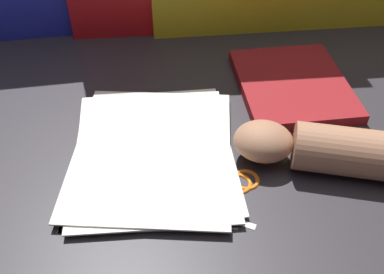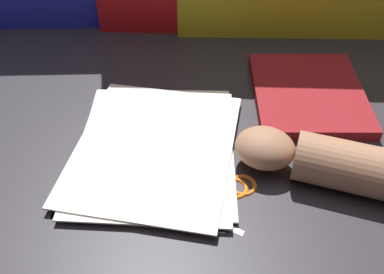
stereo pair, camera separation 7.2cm
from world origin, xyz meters
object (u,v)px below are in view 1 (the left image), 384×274
object	(u,v)px
paper_stack	(152,152)
hand_forearm	(334,150)
book_closed	(292,85)
scissors	(229,166)

from	to	relation	value
paper_stack	hand_forearm	bearing A→B (deg)	-8.36
book_closed	scissors	world-z (taller)	book_closed
paper_stack	scissors	distance (m)	0.13
paper_stack	book_closed	distance (m)	0.33
hand_forearm	book_closed	bearing A→B (deg)	94.05
book_closed	hand_forearm	bearing A→B (deg)	-85.95
book_closed	scissors	distance (m)	0.26
book_closed	hand_forearm	world-z (taller)	hand_forearm
paper_stack	book_closed	world-z (taller)	book_closed
book_closed	paper_stack	bearing A→B (deg)	-147.83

